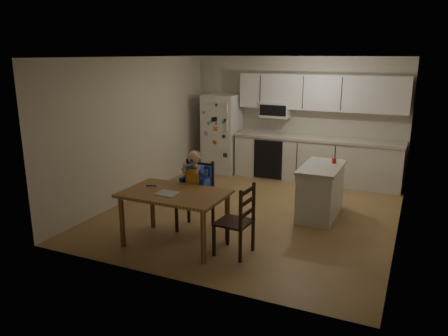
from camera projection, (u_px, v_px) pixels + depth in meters
room at (264, 133)px, 7.38m from camera, size 4.52×5.01×2.51m
refrigerator at (222, 133)px, 9.57m from camera, size 0.72×0.70×1.70m
kitchen_run at (316, 139)px, 8.83m from camera, size 3.37×0.62×2.15m
kitchen_island at (320, 191)px, 6.97m from camera, size 0.60×1.14×0.84m
red_cup at (334, 160)px, 7.03m from camera, size 0.07×0.07×0.09m
dining_table at (175, 199)px, 5.89m from camera, size 1.39×0.89×0.75m
napkin at (167, 193)px, 5.80m from camera, size 0.28×0.24×0.01m
toddler_spoon at (151, 186)px, 6.13m from camera, size 0.12×0.06×0.02m
chair_booster at (196, 182)px, 6.42m from camera, size 0.47×0.47×1.20m
chair_side at (240, 216)px, 5.58m from camera, size 0.45×0.45×0.95m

